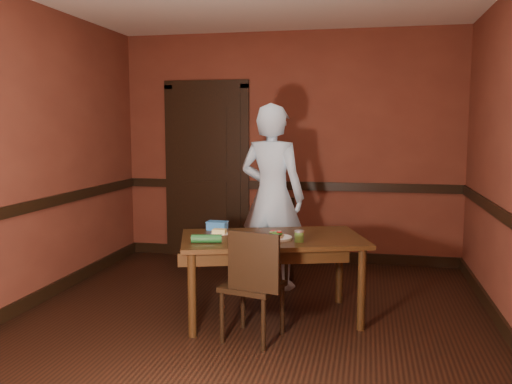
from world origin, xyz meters
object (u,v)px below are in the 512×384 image
at_px(chair_near, 253,284).
at_px(sandwich_plate, 276,237).
at_px(dining_table, 272,278).
at_px(person, 272,197).
at_px(cheese_saucer, 219,232).
at_px(chair_far, 272,242).
at_px(sauce_jar, 299,236).
at_px(food_tub, 217,226).

height_order(chair_near, sandwich_plate, chair_near).
xyz_separation_m(dining_table, person, (-0.16, 0.90, 0.56)).
bearing_deg(sandwich_plate, cheese_saucer, 170.82).
height_order(chair_far, sauce_jar, chair_far).
relative_size(sauce_jar, cheese_saucer, 0.62).
bearing_deg(sauce_jar, chair_far, 110.10).
relative_size(sandwich_plate, food_tub, 1.46).
relative_size(chair_near, food_tub, 4.68).
relative_size(chair_far, food_tub, 4.77).
relative_size(person, sauce_jar, 20.02).
height_order(chair_near, cheese_saucer, chair_near).
relative_size(chair_far, sandwich_plate, 3.28).
height_order(chair_far, cheese_saucer, chair_far).
xyz_separation_m(dining_table, chair_near, (-0.07, -0.47, 0.08)).
bearing_deg(sauce_jar, person, 111.01).
relative_size(person, food_tub, 9.95).
bearing_deg(chair_near, cheese_saucer, -36.30).
bearing_deg(chair_near, dining_table, -84.17).
relative_size(dining_table, sandwich_plate, 5.57).
bearing_deg(cheese_saucer, person, 72.16).
bearing_deg(chair_far, cheese_saucer, -104.67).
distance_m(dining_table, sauce_jar, 0.49).
distance_m(chair_far, cheese_saucer, 1.05).
relative_size(chair_near, sauce_jar, 9.41).
bearing_deg(chair_near, sauce_jar, -120.00).
xyz_separation_m(sandwich_plate, food_tub, (-0.57, 0.28, 0.02)).
distance_m(chair_near, food_tub, 0.87).
xyz_separation_m(chair_near, sandwich_plate, (0.11, 0.39, 0.29)).
xyz_separation_m(person, cheese_saucer, (-0.29, -0.90, -0.20)).
distance_m(person, sauce_jar, 1.14).
distance_m(sandwich_plate, sauce_jar, 0.21).
height_order(dining_table, sauce_jar, sauce_jar).
height_order(dining_table, cheese_saucer, cheese_saucer).
height_order(cheese_saucer, food_tub, food_tub).
bearing_deg(sauce_jar, chair_near, -134.11).
xyz_separation_m(sandwich_plate, sauce_jar, (0.20, -0.07, 0.03)).
height_order(sandwich_plate, food_tub, food_tub).
relative_size(dining_table, chair_near, 1.73).
relative_size(chair_far, cheese_saucer, 5.91).
relative_size(chair_far, person, 0.48).
bearing_deg(sandwich_plate, person, 101.76).
relative_size(dining_table, food_tub, 8.11).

